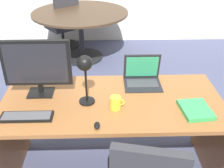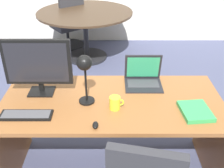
# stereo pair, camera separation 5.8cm
# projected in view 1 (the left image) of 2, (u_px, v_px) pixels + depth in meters

# --- Properties ---
(ground) EXTENTS (12.00, 12.00, 0.00)m
(ground) POSITION_uv_depth(u_px,v_px,m) (109.00, 84.00, 3.76)
(ground) COLOR #474C6B
(desk) EXTENTS (1.72, 0.79, 0.73)m
(desk) POSITION_uv_depth(u_px,v_px,m) (112.00, 118.00, 2.26)
(desk) COLOR brown
(desk) RESTS_ON ground
(monitor) EXTENTS (0.52, 0.16, 0.45)m
(monitor) POSITION_uv_depth(u_px,v_px,m) (37.00, 65.00, 2.06)
(monitor) COLOR black
(monitor) RESTS_ON desk
(laptop) EXTENTS (0.31, 0.26, 0.24)m
(laptop) POSITION_uv_depth(u_px,v_px,m) (142.00, 74.00, 2.31)
(laptop) COLOR black
(laptop) RESTS_ON desk
(keyboard) EXTENTS (0.36, 0.11, 0.02)m
(keyboard) POSITION_uv_depth(u_px,v_px,m) (27.00, 117.00, 1.90)
(keyboard) COLOR black
(keyboard) RESTS_ON desk
(mouse) EXTENTS (0.04, 0.07, 0.03)m
(mouse) POSITION_uv_depth(u_px,v_px,m) (97.00, 125.00, 1.81)
(mouse) COLOR black
(mouse) RESTS_ON desk
(desk_lamp) EXTENTS (0.12, 0.14, 0.40)m
(desk_lamp) POSITION_uv_depth(u_px,v_px,m) (85.00, 70.00, 1.91)
(desk_lamp) COLOR black
(desk_lamp) RESTS_ON desk
(book) EXTENTS (0.23, 0.27, 0.03)m
(book) POSITION_uv_depth(u_px,v_px,m) (196.00, 110.00, 1.96)
(book) COLOR green
(book) RESTS_ON desk
(coffee_mug) EXTENTS (0.11, 0.08, 0.10)m
(coffee_mug) POSITION_uv_depth(u_px,v_px,m) (116.00, 103.00, 1.98)
(coffee_mug) COLOR yellow
(coffee_mug) RESTS_ON desk
(meeting_table) EXTENTS (1.47, 1.47, 0.77)m
(meeting_table) POSITION_uv_depth(u_px,v_px,m) (81.00, 23.00, 4.22)
(meeting_table) COLOR black
(meeting_table) RESTS_ON ground
(meeting_chair_near) EXTENTS (0.65, 0.65, 0.91)m
(meeting_chair_near) POSITION_uv_depth(u_px,v_px,m) (64.00, 28.00, 4.71)
(meeting_chair_near) COLOR black
(meeting_chair_near) RESTS_ON ground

